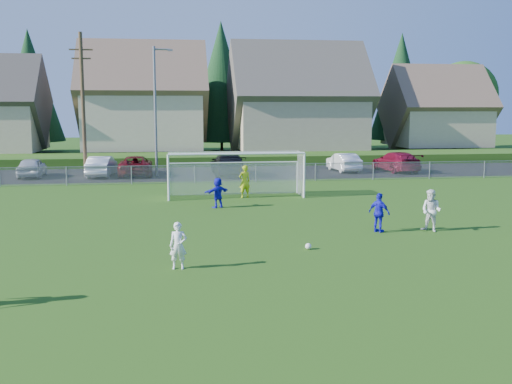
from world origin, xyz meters
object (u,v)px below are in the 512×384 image
Objects in this scene: car_b at (102,166)px; car_g at (396,162)px; player_blue_a at (379,213)px; car_d at (228,164)px; car_f at (344,162)px; player_white_b at (431,211)px; soccer_goal at (235,167)px; goalkeeper at (245,181)px; soccer_ball at (308,246)px; player_white_a at (178,246)px; player_blue_b at (218,193)px; car_a at (32,167)px; car_c at (136,166)px.

car_g is at bearing -175.15° from car_b.
player_blue_a is 0.30× the size of car_g.
car_d is 1.30× the size of car_f.
soccer_goal is (-6.73, 10.34, 0.78)m from player_white_b.
soccer_goal reaches higher than goalkeeper.
player_white_b reaches higher than car_b.
soccer_ball is 0.05× the size of car_f.
car_g is (3.93, -0.68, 0.06)m from car_f.
player_blue_a reaches higher than player_white_a.
player_white_a is 0.28× the size of car_g.
player_white_b reaches higher than player_white_a.
soccer_ball is 26.45m from car_g.
car_f is 0.81× the size of car_g.
player_blue_a is at bearing 101.02° from car_d.
player_white_a is 0.87× the size of player_white_b.
player_blue_b is at bearing 43.67° from goalkeeper.
car_b is at bearing -68.62° from goalkeeper.
soccer_ball is at bearing 76.88° from goalkeeper.
soccer_ball is at bearing 27.42° from player_white_a.
player_white_a is 14.45m from goalkeeper.
car_g is (8.86, 21.00, -0.04)m from player_blue_a.
player_white_b is 22.00m from car_f.
car_d reaches higher than player_blue_b.
player_blue_b is at bearing 127.10° from car_a.
player_white_b reaches higher than car_g.
player_white_a is 10.90m from player_white_b.
player_blue_a is 0.36× the size of car_b.
soccer_ball is 0.03× the size of soccer_goal.
player_blue_a is at bearing 127.74° from car_a.
player_blue_b is at bearing -109.48° from soccer_goal.
player_blue_a is (-2.11, 0.14, -0.06)m from player_white_b.
car_a is 0.97× the size of car_f.
car_d is at bearing 91.54° from soccer_ball.
player_white_b is at bearing 130.74° from car_a.
goalkeeper is at bearing 132.64° from car_b.
player_blue_a is (7.97, 4.29, 0.05)m from player_white_a.
car_d is 10.23m from soccer_goal.
player_white_a is 0.36× the size of car_a.
car_g is at bearing -155.62° from goalkeeper.
player_blue_a reaches higher than car_f.
player_blue_b is 18.50m from car_f.
car_g is at bearing -62.21° from player_blue_a.
soccer_goal is (3.34, 14.50, 0.90)m from player_white_a.
goalkeeper is 0.43× the size of car_f.
car_a is at bearing 1.41° from car_b.
goalkeeper is (-4.18, 9.65, 0.11)m from player_blue_a.
goalkeeper is at bearing 48.73° from car_f.
car_f is (8.36, 24.09, 0.58)m from soccer_ball.
player_white_b is at bearing 119.66° from car_c.
soccer_ball is 0.13× the size of player_white_b.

